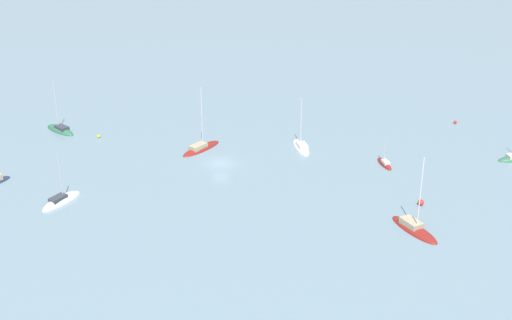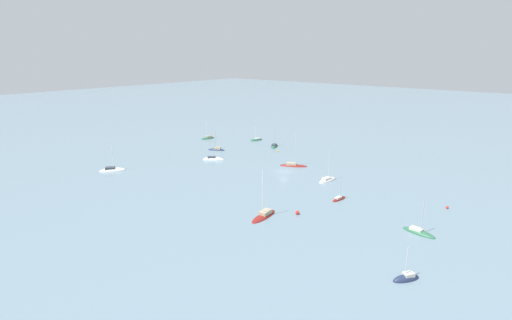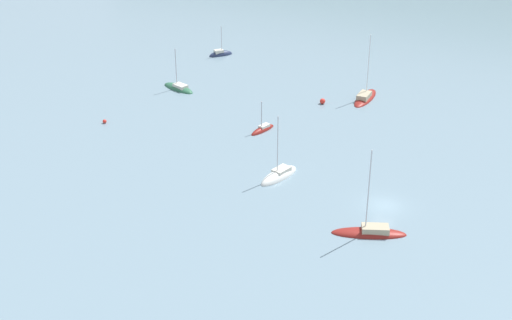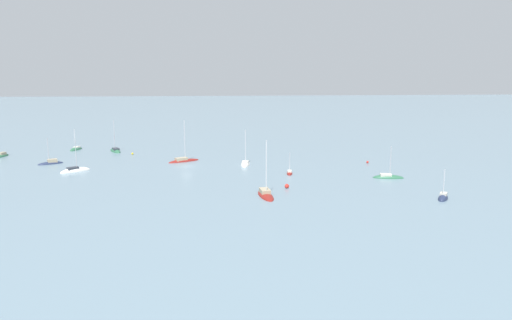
% 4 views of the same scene
% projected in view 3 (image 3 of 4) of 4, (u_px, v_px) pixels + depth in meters
% --- Properties ---
extents(ground_plane, '(600.00, 600.00, 0.00)m').
position_uv_depth(ground_plane, '(384.00, 206.00, 84.94)').
color(ground_plane, slate).
extents(sailboat_0, '(3.06, 6.83, 9.57)m').
position_uv_depth(sailboat_0, '(279.00, 176.00, 91.28)').
color(sailboat_0, white).
rests_on(sailboat_0, ground_plane).
extents(sailboat_3, '(3.41, 8.68, 11.08)m').
position_uv_depth(sailboat_3, '(365.00, 98.00, 114.53)').
color(sailboat_3, maroon).
rests_on(sailboat_3, ground_plane).
extents(sailboat_5, '(6.87, 3.14, 7.57)m').
position_uv_depth(sailboat_5, '(179.00, 88.00, 118.36)').
color(sailboat_5, '#2D6647').
rests_on(sailboat_5, ground_plane).
extents(sailboat_8, '(3.83, 4.77, 6.42)m').
position_uv_depth(sailboat_8, '(221.00, 55.00, 133.57)').
color(sailboat_8, '#232D4C').
rests_on(sailboat_8, ground_plane).
extents(sailboat_10, '(1.91, 4.87, 5.29)m').
position_uv_depth(sailboat_10, '(263.00, 130.00, 103.80)').
color(sailboat_10, maroon).
rests_on(sailboat_10, ground_plane).
extents(sailboat_11, '(8.40, 6.08, 11.03)m').
position_uv_depth(sailboat_11, '(370.00, 233.00, 79.42)').
color(sailboat_11, maroon).
rests_on(sailboat_11, ground_plane).
extents(mooring_buoy_1, '(0.87, 0.87, 0.87)m').
position_uv_depth(mooring_buoy_1, '(323.00, 101.00, 112.58)').
color(mooring_buoy_1, red).
rests_on(mooring_buoy_1, ground_plane).
extents(mooring_buoy_2, '(0.59, 0.59, 0.59)m').
position_uv_depth(mooring_buoy_2, '(105.00, 121.00, 106.01)').
color(mooring_buoy_2, red).
rests_on(mooring_buoy_2, ground_plane).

